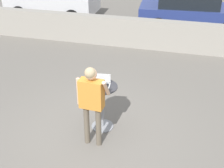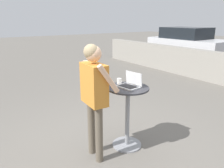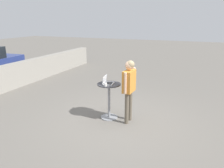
{
  "view_description": "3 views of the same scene",
  "coord_description": "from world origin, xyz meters",
  "px_view_note": "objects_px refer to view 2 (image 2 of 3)",
  "views": [
    {
      "loc": [
        1.72,
        -4.98,
        4.13
      ],
      "look_at": [
        0.32,
        0.29,
        1.12
      ],
      "focal_mm": 50.0,
      "sensor_mm": 36.0,
      "label": 1
    },
    {
      "loc": [
        2.61,
        -1.68,
        2.03
      ],
      "look_at": [
        0.07,
        0.05,
        1.11
      ],
      "focal_mm": 35.0,
      "sensor_mm": 36.0,
      "label": 2
    },
    {
      "loc": [
        -5.19,
        -1.96,
        2.73
      ],
      "look_at": [
        -0.09,
        0.17,
        1.08
      ],
      "focal_mm": 35.0,
      "sensor_mm": 36.0,
      "label": 3
    }
  ],
  "objects_px": {
    "laptop": "(130,84)",
    "parked_car_further_down": "(187,44)",
    "cafe_table": "(128,111)",
    "coffee_mug": "(119,81)",
    "standing_person": "(94,88)"
  },
  "relations": [
    {
      "from": "cafe_table",
      "to": "coffee_mug",
      "type": "xyz_separation_m",
      "value": [
        -0.23,
        0.0,
        0.44
      ]
    },
    {
      "from": "coffee_mug",
      "to": "standing_person",
      "type": "height_order",
      "value": "standing_person"
    },
    {
      "from": "cafe_table",
      "to": "parked_car_further_down",
      "type": "distance_m",
      "value": 8.53
    },
    {
      "from": "cafe_table",
      "to": "laptop",
      "type": "distance_m",
      "value": 0.45
    },
    {
      "from": "standing_person",
      "to": "parked_car_further_down",
      "type": "bearing_deg",
      "value": 119.34
    },
    {
      "from": "standing_person",
      "to": "cafe_table",
      "type": "bearing_deg",
      "value": 87.43
    },
    {
      "from": "laptop",
      "to": "parked_car_further_down",
      "type": "relative_size",
      "value": 0.09
    },
    {
      "from": "cafe_table",
      "to": "standing_person",
      "type": "bearing_deg",
      "value": -92.57
    },
    {
      "from": "cafe_table",
      "to": "laptop",
      "type": "relative_size",
      "value": 2.81
    },
    {
      "from": "cafe_table",
      "to": "laptop",
      "type": "bearing_deg",
      "value": 97.53
    },
    {
      "from": "laptop",
      "to": "parked_car_further_down",
      "type": "xyz_separation_m",
      "value": [
        -4.44,
        7.24,
        -0.23
      ]
    },
    {
      "from": "parked_car_further_down",
      "to": "cafe_table",
      "type": "bearing_deg",
      "value": -58.57
    },
    {
      "from": "coffee_mug",
      "to": "cafe_table",
      "type": "bearing_deg",
      "value": -0.03
    },
    {
      "from": "cafe_table",
      "to": "coffee_mug",
      "type": "relative_size",
      "value": 9.64
    },
    {
      "from": "standing_person",
      "to": "coffee_mug",
      "type": "bearing_deg",
      "value": 109.22
    }
  ]
}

